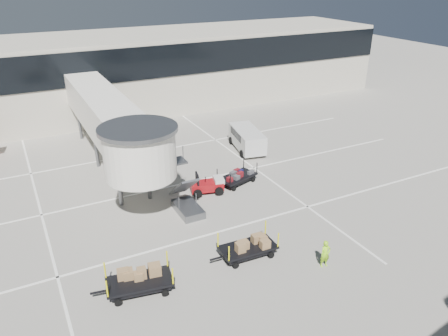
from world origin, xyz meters
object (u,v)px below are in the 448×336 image
(baggage_tug, at_px, (208,185))
(box_cart_near, at_px, (247,247))
(ground_worker, at_px, (325,254))
(minivan, at_px, (246,137))
(suitcase_cart, at_px, (238,177))
(box_cart_far, at_px, (137,282))

(baggage_tug, bearing_deg, box_cart_near, -85.56)
(ground_worker, xyz_separation_m, minivan, (4.53, 16.31, 0.31))
(minivan, bearing_deg, suitcase_cart, -113.85)
(minivan, bearing_deg, baggage_tug, -126.84)
(suitcase_cart, xyz_separation_m, box_cart_near, (-3.89, -8.09, 0.09))
(ground_worker, bearing_deg, baggage_tug, 106.82)
(box_cart_near, xyz_separation_m, ground_worker, (3.26, -2.68, 0.21))
(box_cart_near, distance_m, box_cart_far, 6.23)
(box_cart_far, bearing_deg, suitcase_cart, 48.57)
(suitcase_cart, distance_m, box_cart_near, 8.98)
(baggage_tug, distance_m, suitcase_cart, 2.62)
(box_cart_far, height_order, minivan, minivan)
(baggage_tug, xyz_separation_m, minivan, (6.50, 5.83, 0.54))
(suitcase_cart, height_order, ground_worker, ground_worker)
(suitcase_cart, bearing_deg, box_cart_far, -159.24)
(box_cart_near, xyz_separation_m, box_cart_far, (-6.23, -0.07, 0.00))
(box_cart_far, bearing_deg, minivan, 54.04)
(baggage_tug, height_order, suitcase_cart, baggage_tug)
(suitcase_cart, relative_size, box_cart_near, 0.96)
(ground_worker, bearing_deg, box_cart_far, 170.80)
(box_cart_far, bearing_deg, box_cart_near, 10.35)
(box_cart_near, relative_size, box_cart_far, 0.95)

